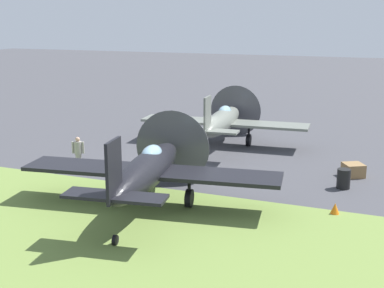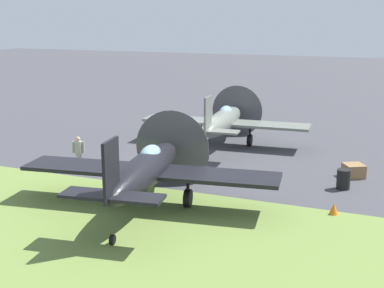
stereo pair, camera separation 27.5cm
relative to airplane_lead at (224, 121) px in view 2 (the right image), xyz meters
name	(u,v)px [view 2 (the right image)]	position (x,y,z in m)	size (l,w,h in m)	color
ground_plane	(188,157)	(-0.98, -3.15, -1.52)	(160.00, 160.00, 0.00)	#424247
grass_verge	(73,230)	(-0.98, -14.10, -1.51)	(120.00, 11.00, 0.01)	olive
airplane_lead	(224,121)	(0.00, 0.00, 0.00)	(10.18, 8.05, 3.62)	slate
airplane_wingman	(147,169)	(0.47, -10.96, 0.07)	(10.73, 8.53, 3.80)	black
ground_crew_chief	(79,153)	(-5.08, -7.63, -0.60)	(0.60, 0.38, 1.73)	#9E998E
fuel_drum	(343,179)	(7.58, -5.62, -1.07)	(0.60, 0.60, 0.90)	black
supply_crate	(354,171)	(7.85, -3.61, -1.20)	(0.90, 0.90, 0.64)	olive
runway_marker_cone	(334,209)	(7.59, -8.95, -1.30)	(0.36, 0.36, 0.44)	orange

